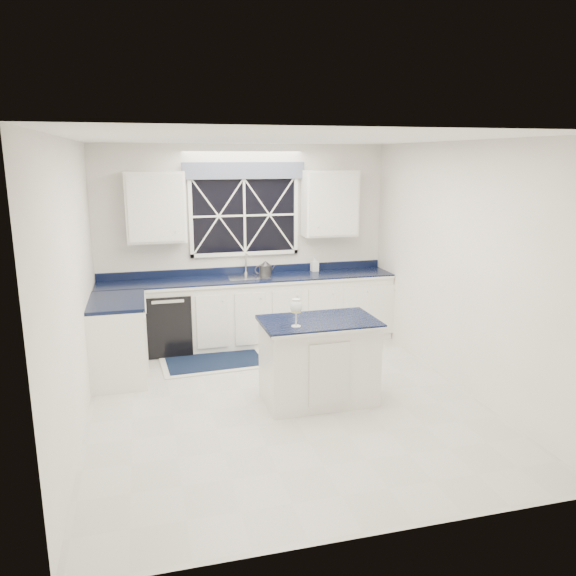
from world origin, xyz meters
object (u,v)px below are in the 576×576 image
object	(u,v)px
dishwasher	(168,321)
island	(319,360)
soap_bottle	(315,264)
kettle	(265,269)
faucet	(246,263)
wine_glass	(296,308)

from	to	relation	value
dishwasher	island	xyz separation A→B (m)	(1.45, -2.01, 0.04)
island	soap_bottle	world-z (taller)	soap_bottle
kettle	island	bearing A→B (deg)	-87.09
dishwasher	kettle	xyz separation A→B (m)	(1.35, 0.09, 0.62)
dishwasher	faucet	xyz separation A→B (m)	(1.10, 0.19, 0.69)
island	soap_bottle	distance (m)	2.36
dishwasher	kettle	distance (m)	1.49
dishwasher	soap_bottle	xyz separation A→B (m)	(2.09, 0.19, 0.64)
soap_bottle	dishwasher	bearing A→B (deg)	-174.84
dishwasher	kettle	world-z (taller)	kettle
dishwasher	faucet	distance (m)	1.31
wine_glass	faucet	bearing A→B (deg)	91.47
island	wine_glass	size ratio (longest dim) A/B	4.28
wine_glass	soap_bottle	xyz separation A→B (m)	(0.92, 2.36, -0.04)
kettle	soap_bottle	distance (m)	0.75
faucet	wine_glass	world-z (taller)	faucet
faucet	soap_bottle	world-z (taller)	faucet
dishwasher	kettle	size ratio (longest dim) A/B	2.84
soap_bottle	island	bearing A→B (deg)	-106.08
island	kettle	size ratio (longest dim) A/B	4.17
faucet	island	bearing A→B (deg)	-80.88
dishwasher	wine_glass	world-z (taller)	wine_glass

